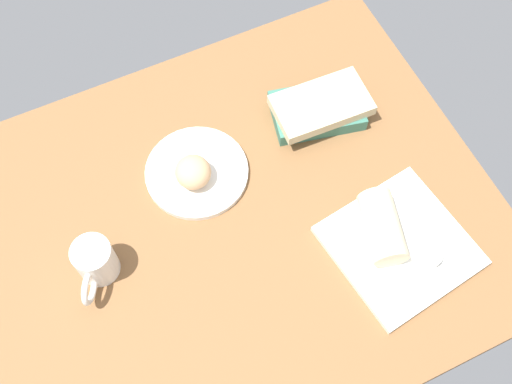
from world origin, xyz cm
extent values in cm
cube|color=brown|center=(0.00, 0.00, 2.00)|extent=(110.00, 90.00, 4.00)
cylinder|color=white|center=(-1.96, 13.68, 4.70)|extent=(22.29, 22.29, 1.40)
ellipsoid|color=tan|center=(-3.15, 12.09, 8.40)|extent=(9.20, 9.42, 5.99)
cube|color=white|center=(28.85, -19.73, 4.80)|extent=(29.28, 29.28, 1.60)
cylinder|color=silver|center=(32.20, -24.52, 6.78)|extent=(5.20, 5.20, 2.36)
cylinder|color=#BB4E2A|center=(32.20, -24.52, 7.66)|extent=(4.26, 4.26, 0.40)
cylinder|color=beige|center=(26.17, -15.89, 9.14)|extent=(10.77, 15.97, 7.08)
cube|color=#387260|center=(28.46, 16.13, 5.78)|extent=(22.22, 16.80, 3.55)
cube|color=beige|center=(28.91, 15.29, 8.87)|extent=(21.54, 13.08, 2.64)
cylinder|color=white|center=(-27.94, 1.94, 8.88)|extent=(7.88, 7.88, 9.75)
cylinder|color=#B67736|center=(-27.94, 1.94, 13.15)|extent=(6.47, 6.47, 0.40)
torus|color=white|center=(-30.82, -2.81, 8.88)|extent=(4.68, 6.65, 7.05)
camera|label=1|loc=(-17.78, -49.93, 125.14)|focal=44.36mm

